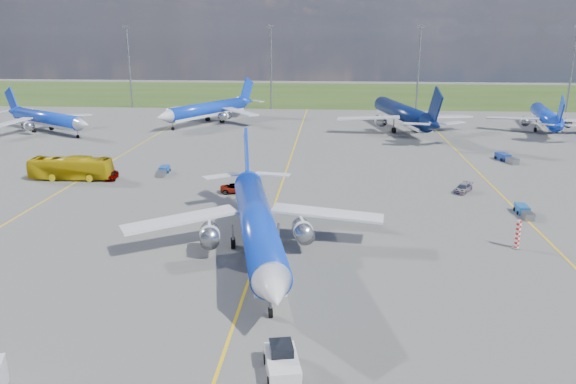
# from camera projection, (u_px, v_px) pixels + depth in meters

# --- Properties ---
(ground) EXTENTS (400.00, 400.00, 0.00)m
(ground) POSITION_uv_depth(u_px,v_px,m) (251.00, 272.00, 51.29)
(ground) COLOR #585855
(ground) RESTS_ON ground
(grass_strip) EXTENTS (400.00, 80.00, 0.01)m
(grass_strip) POSITION_uv_depth(u_px,v_px,m) (312.00, 94.00, 194.93)
(grass_strip) COLOR #2D4719
(grass_strip) RESTS_ON ground
(taxiway_lines) EXTENTS (60.25, 160.00, 0.02)m
(taxiway_lines) POSITION_uv_depth(u_px,v_px,m) (281.00, 190.00, 77.80)
(taxiway_lines) COLOR yellow
(taxiway_lines) RESTS_ON ground
(floodlight_masts) EXTENTS (202.20, 0.50, 22.70)m
(floodlight_masts) POSITION_uv_depth(u_px,v_px,m) (344.00, 64.00, 152.38)
(floodlight_masts) COLOR slate
(floodlight_masts) RESTS_ON ground
(warning_post) EXTENTS (0.50, 0.50, 3.00)m
(warning_post) POSITION_uv_depth(u_px,v_px,m) (518.00, 234.00, 56.56)
(warning_post) COLOR red
(warning_post) RESTS_ON ground
(bg_jet_nw) EXTENTS (41.35, 39.00, 8.64)m
(bg_jet_nw) POSITION_uv_depth(u_px,v_px,m) (49.00, 132.00, 121.48)
(bg_jet_nw) COLOR #0E36C5
(bg_jet_nw) RESTS_ON ground
(bg_jet_nnw) EXTENTS (41.14, 44.68, 9.43)m
(bg_jet_nnw) POSITION_uv_depth(u_px,v_px,m) (208.00, 123.00, 133.41)
(bg_jet_nnw) COLOR #0E36C5
(bg_jet_nnw) RESTS_ON ground
(bg_jet_n) EXTENTS (40.19, 47.81, 10.98)m
(bg_jet_n) POSITION_uv_depth(u_px,v_px,m) (401.00, 130.00, 123.97)
(bg_jet_n) COLOR #071542
(bg_jet_n) RESTS_ON ground
(bg_jet_ne) EXTENTS (32.19, 38.78, 9.05)m
(bg_jet_ne) POSITION_uv_depth(u_px,v_px,m) (544.00, 130.00, 123.74)
(bg_jet_ne) COLOR #0E36C5
(bg_jet_ne) RESTS_ON ground
(main_airliner) EXTENTS (35.52, 42.33, 9.75)m
(main_airliner) POSITION_uv_depth(u_px,v_px,m) (258.00, 256.00, 55.13)
(main_airliner) COLOR #0E36C5
(main_airliner) RESTS_ON ground
(pushback_tug) EXTENTS (2.78, 5.53, 1.83)m
(pushback_tug) POSITION_uv_depth(u_px,v_px,m) (282.00, 362.00, 36.11)
(pushback_tug) COLOR silver
(pushback_tug) RESTS_ON ground
(apron_bus) EXTENTS (12.25, 3.01, 3.40)m
(apron_bus) POSITION_uv_depth(u_px,v_px,m) (71.00, 168.00, 82.81)
(apron_bus) COLOR #C7A70B
(apron_bus) RESTS_ON ground
(service_car_a) EXTENTS (2.08, 3.97, 1.29)m
(service_car_a) POSITION_uv_depth(u_px,v_px,m) (112.00, 175.00, 83.10)
(service_car_a) COLOR #999999
(service_car_a) RESTS_ON ground
(service_car_b) EXTENTS (4.78, 2.82, 1.25)m
(service_car_b) POSITION_uv_depth(u_px,v_px,m) (237.00, 188.00, 76.29)
(service_car_b) COLOR #999999
(service_car_b) RESTS_ON ground
(service_car_c) EXTENTS (3.45, 4.14, 1.13)m
(service_car_c) POSITION_uv_depth(u_px,v_px,m) (463.00, 188.00, 76.51)
(service_car_c) COLOR #999999
(service_car_c) RESTS_ON ground
(baggage_tug_w) EXTENTS (1.31, 4.45, 0.99)m
(baggage_tug_w) POSITION_uv_depth(u_px,v_px,m) (524.00, 211.00, 67.07)
(baggage_tug_w) COLOR #195399
(baggage_tug_w) RESTS_ON ground
(baggage_tug_c) EXTENTS (1.50, 4.62, 1.02)m
(baggage_tug_c) POSITION_uv_depth(u_px,v_px,m) (163.00, 171.00, 86.32)
(baggage_tug_c) COLOR #1B4AA2
(baggage_tug_c) RESTS_ON ground
(baggage_tug_e) EXTENTS (2.90, 5.41, 1.18)m
(baggage_tug_e) POSITION_uv_depth(u_px,v_px,m) (506.00, 158.00, 94.52)
(baggage_tug_e) COLOR navy
(baggage_tug_e) RESTS_ON ground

